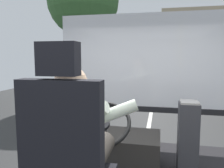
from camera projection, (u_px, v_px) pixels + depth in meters
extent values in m
cube|color=#2C2C2C|center=(153.00, 100.00, 10.55)|extent=(18.00, 44.00, 0.05)
cube|color=silver|center=(153.00, 100.00, 10.55)|extent=(0.12, 39.60, 0.00)
cube|color=black|center=(61.00, 139.00, 1.23)|extent=(0.48, 0.10, 0.66)
cube|color=black|center=(58.00, 59.00, 1.18)|extent=(0.22, 0.10, 0.18)
cylinder|color=#332D28|center=(96.00, 155.00, 1.58)|extent=(0.17, 0.52, 0.17)
cylinder|color=#332D28|center=(70.00, 153.00, 1.62)|extent=(0.17, 0.52, 0.17)
cylinder|color=silver|center=(72.00, 139.00, 1.40)|extent=(0.33, 0.33, 0.53)
cube|color=maroon|center=(81.00, 122.00, 1.56)|extent=(0.06, 0.01, 0.33)
sphere|color=tan|center=(71.00, 83.00, 1.35)|extent=(0.20, 0.20, 0.20)
cylinder|color=silver|center=(99.00, 119.00, 1.63)|extent=(0.59, 0.21, 0.30)
cylinder|color=silver|center=(73.00, 117.00, 1.67)|extent=(0.59, 0.21, 0.30)
cube|color=#282623|center=(113.00, 149.00, 2.67)|extent=(1.10, 0.56, 0.40)
cylinder|color=black|center=(105.00, 137.00, 2.24)|extent=(0.07, 0.30, 0.39)
torus|color=black|center=(102.00, 124.00, 2.11)|extent=(0.56, 0.48, 0.35)
cylinder|color=black|center=(102.00, 124.00, 2.11)|extent=(0.16, 0.15, 0.11)
cube|color=#333338|center=(188.00, 138.00, 2.48)|extent=(0.21, 0.25, 0.80)
cube|color=#9E9993|center=(189.00, 102.00, 2.43)|extent=(0.19, 0.23, 0.02)
cube|color=silver|center=(141.00, 61.00, 3.35)|extent=(2.50, 0.01, 1.40)
cube|color=black|center=(140.00, 109.00, 3.44)|extent=(2.50, 0.08, 0.08)
cylinder|color=#4C3828|center=(84.00, 62.00, 10.70)|extent=(0.27, 0.27, 3.54)
sphere|color=#335C2D|center=(83.00, 1.00, 10.36)|extent=(3.32, 3.32, 3.32)
cube|color=maroon|center=(223.00, 77.00, 15.94)|extent=(1.71, 4.04, 0.64)
cube|color=#282D33|center=(224.00, 70.00, 15.63)|extent=(1.40, 2.22, 0.49)
cylinder|color=black|center=(207.00, 80.00, 17.36)|extent=(0.14, 0.52, 0.52)
cylinder|color=black|center=(214.00, 83.00, 14.93)|extent=(0.14, 0.52, 0.52)
cube|color=black|center=(213.00, 73.00, 20.15)|extent=(1.89, 3.95, 0.62)
cube|color=#282D33|center=(214.00, 67.00, 19.85)|extent=(1.55, 2.17, 0.47)
cylinder|color=black|center=(220.00, 76.00, 21.18)|extent=(0.14, 0.51, 0.51)
cylinder|color=black|center=(200.00, 75.00, 21.56)|extent=(0.14, 0.51, 0.51)
cylinder|color=black|center=(205.00, 78.00, 19.18)|extent=(0.14, 0.51, 0.51)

